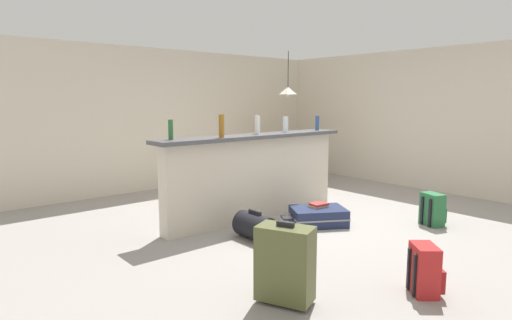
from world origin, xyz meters
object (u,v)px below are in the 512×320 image
object	(u,v)px
bottle_clear	(286,124)
bottle_white	(257,125)
book_stack	(318,205)
duffel_bag_black	(255,226)
suitcase_flat_navy	(318,216)
suitcase_upright_olive	(285,263)
backpack_green	(433,210)
dining_chair_far_side	(272,154)
bottle_blue	(317,123)
dining_table	(287,150)
pendant_lamp	(288,91)
backpack_red	(425,271)
bottle_green	(171,130)
bottle_amber	(221,126)
dining_chair_near_partition	(303,160)

from	to	relation	value
bottle_clear	bottle_white	bearing A→B (deg)	-176.91
book_stack	duffel_bag_black	bearing A→B (deg)	176.74
suitcase_flat_navy	suitcase_upright_olive	world-z (taller)	suitcase_upright_olive
suitcase_upright_olive	backpack_green	bearing A→B (deg)	5.62
dining_chair_far_side	suitcase_upright_olive	world-z (taller)	dining_chair_far_side
bottle_blue	bottle_white	bearing A→B (deg)	-179.57
dining_table	duffel_bag_black	size ratio (longest dim) A/B	2.29
dining_chair_far_side	pendant_lamp	xyz separation A→B (m)	(-0.13, -0.57, 1.26)
backpack_red	bottle_clear	bearing A→B (deg)	69.17
backpack_green	book_stack	size ratio (longest dim) A/B	1.70
bottle_green	bottle_white	size ratio (longest dim) A/B	0.92
bottle_amber	dining_table	xyz separation A→B (m)	(2.69, 1.57, -0.64)
bottle_amber	bottle_green	bearing A→B (deg)	165.78
backpack_green	suitcase_flat_navy	bearing A→B (deg)	138.31
bottle_amber	suitcase_upright_olive	size ratio (longest dim) A/B	0.42
bottle_clear	duffel_bag_black	xyz separation A→B (m)	(-1.20, -0.73, -1.10)
bottle_white	pendant_lamp	bearing A→B (deg)	35.72
backpack_red	backpack_green	world-z (taller)	same
bottle_amber	book_stack	xyz separation A→B (m)	(1.06, -0.67, -1.04)
dining_table	dining_chair_near_partition	size ratio (longest dim) A/B	1.18
book_stack	pendant_lamp	bearing A→B (deg)	54.02
pendant_lamp	duffel_bag_black	size ratio (longest dim) A/B	1.75
bottle_clear	dining_chair_near_partition	distance (m)	1.80
dining_table	suitcase_flat_navy	bearing A→B (deg)	-126.41
bottle_amber	duffel_bag_black	bearing A→B (deg)	-87.95
dining_table	pendant_lamp	world-z (taller)	pendant_lamp
dining_table	dining_chair_near_partition	xyz separation A→B (m)	(-0.11, -0.53, -0.13)
backpack_green	backpack_red	bearing A→B (deg)	-154.42
pendant_lamp	bottle_green	bearing A→B (deg)	-157.32
bottle_white	bottle_amber	bearing A→B (deg)	-172.19
backpack_red	book_stack	world-z (taller)	backpack_red
dining_chair_far_side	backpack_green	xyz separation A→B (m)	(-0.66, -3.77, -0.31)
suitcase_flat_navy	dining_table	bearing A→B (deg)	53.59
duffel_bag_black	suitcase_upright_olive	bearing A→B (deg)	-121.78
bottle_white	suitcase_flat_navy	world-z (taller)	bottle_white
suitcase_flat_navy	book_stack	bearing A→B (deg)	38.25
backpack_red	backpack_green	distance (m)	2.15
bottle_white	bottle_clear	world-z (taller)	bottle_white
suitcase_flat_navy	backpack_red	bearing A→B (deg)	-113.73
bottle_clear	suitcase_upright_olive	bearing A→B (deg)	-134.34
bottle_clear	backpack_red	size ratio (longest dim) A/B	0.52
suitcase_upright_olive	suitcase_flat_navy	bearing A→B (deg)	34.57
bottle_amber	backpack_green	world-z (taller)	bottle_amber
duffel_bag_black	backpack_green	distance (m)	2.35
suitcase_flat_navy	backpack_red	world-z (taller)	backpack_red
bottle_clear	backpack_green	distance (m)	2.27
bottle_green	suitcase_upright_olive	bearing A→B (deg)	-95.51
bottle_white	backpack_red	distance (m)	2.94
backpack_red	book_stack	bearing A→B (deg)	65.64
bottle_blue	suitcase_upright_olive	distance (m)	3.52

